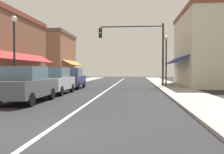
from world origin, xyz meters
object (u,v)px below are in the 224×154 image
Objects in this scene: parked_car_second_left at (55,81)px; street_lamp_right_mid at (166,53)px; parked_car_nearest_left at (26,85)px; traffic_signal_mast_arm at (140,43)px; street_lamp_left_near at (14,42)px; parked_car_third_left at (72,78)px.

street_lamp_right_mid is at bearing 38.65° from parked_car_second_left.
parked_car_nearest_left is 4.54m from parked_car_second_left.
traffic_signal_mast_arm is 1.26× the size of street_lamp_left_near.
street_lamp_right_mid is at bearing 7.77° from parked_car_third_left.
street_lamp_left_near is at bearing -140.02° from parked_car_second_left.
parked_car_second_left is at bearing -127.07° from traffic_signal_mast_arm.
parked_car_nearest_left is at bearing -126.01° from street_lamp_right_mid.
parked_car_nearest_left is 0.89× the size of street_lamp_right_mid.
parked_car_nearest_left and parked_car_third_left have the same top height.
street_lamp_left_near is (-1.98, -1.67, 2.39)m from parked_car_second_left.
parked_car_nearest_left is at bearing -89.60° from parked_car_second_left.
traffic_signal_mast_arm reaches higher than parked_car_third_left.
street_lamp_left_near is at bearing -140.97° from street_lamp_right_mid.
parked_car_nearest_left is 0.85× the size of street_lamp_left_near.
street_lamp_right_mid is at bearing 39.03° from street_lamp_left_near.
parked_car_third_left is at bearing 91.49° from parked_car_second_left.
street_lamp_right_mid is (8.02, 6.44, 2.25)m from parked_car_second_left.
street_lamp_left_near is 12.88m from street_lamp_right_mid.
parked_car_third_left is at bearing 74.80° from street_lamp_left_near.
parked_car_second_left is 0.67× the size of traffic_signal_mast_arm.
parked_car_second_left is 0.89× the size of street_lamp_right_mid.
street_lamp_left_near is 1.05× the size of street_lamp_right_mid.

